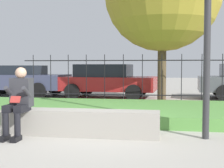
{
  "coord_description": "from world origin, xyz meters",
  "views": [
    {
      "loc": [
        1.29,
        -5.62,
        1.3
      ],
      "look_at": [
        0.19,
        1.16,
        0.91
      ],
      "focal_mm": 50.0,
      "sensor_mm": 36.0,
      "label": 1
    }
  ],
  "objects_px": {
    "person_seated_reader": "(19,99)",
    "car_parked_center": "(107,80)",
    "car_parked_left": "(19,79)",
    "stone_bench": "(80,124)"
  },
  "relations": [
    {
      "from": "car_parked_left",
      "to": "car_parked_center",
      "type": "distance_m",
      "value": 3.92
    },
    {
      "from": "stone_bench",
      "to": "car_parked_center",
      "type": "xyz_separation_m",
      "value": [
        -0.73,
        6.99,
        0.51
      ]
    },
    {
      "from": "car_parked_center",
      "to": "person_seated_reader",
      "type": "bearing_deg",
      "value": -88.66
    },
    {
      "from": "car_parked_left",
      "to": "car_parked_center",
      "type": "xyz_separation_m",
      "value": [
        3.92,
        -0.11,
        0.0
      ]
    },
    {
      "from": "stone_bench",
      "to": "person_seated_reader",
      "type": "height_order",
      "value": "person_seated_reader"
    },
    {
      "from": "car_parked_left",
      "to": "car_parked_center",
      "type": "relative_size",
      "value": 1.06
    },
    {
      "from": "person_seated_reader",
      "to": "car_parked_center",
      "type": "distance_m",
      "value": 7.27
    },
    {
      "from": "person_seated_reader",
      "to": "car_parked_left",
      "type": "distance_m",
      "value": 8.19
    },
    {
      "from": "stone_bench",
      "to": "car_parked_left",
      "type": "xyz_separation_m",
      "value": [
        -4.65,
        7.1,
        0.51
      ]
    },
    {
      "from": "person_seated_reader",
      "to": "car_parked_left",
      "type": "relative_size",
      "value": 0.3
    }
  ]
}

